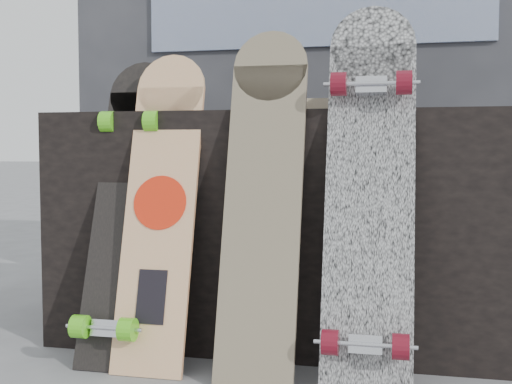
% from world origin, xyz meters
% --- Properties ---
extents(vendor_table, '(1.60, 0.60, 0.80)m').
position_xyz_m(vendor_table, '(0.00, 0.50, 0.40)').
color(vendor_table, black).
rests_on(vendor_table, ground).
extents(booth, '(2.40, 0.22, 2.20)m').
position_xyz_m(booth, '(0.00, 1.35, 1.10)').
color(booth, '#313136').
rests_on(booth, ground).
extents(merch_box_purple, '(0.18, 0.12, 0.10)m').
position_xyz_m(merch_box_purple, '(-0.52, 0.63, 0.85)').
color(merch_box_purple, '#4B3368').
rests_on(merch_box_purple, vendor_table).
extents(merch_box_small, '(0.14, 0.14, 0.12)m').
position_xyz_m(merch_box_small, '(0.25, 0.46, 0.86)').
color(merch_box_small, '#4B3368').
rests_on(merch_box_small, vendor_table).
extents(merch_box_flat, '(0.22, 0.10, 0.06)m').
position_xyz_m(merch_box_flat, '(0.14, 0.61, 0.83)').
color(merch_box_flat, '#D1B78C').
rests_on(merch_box_flat, vendor_table).
extents(longboard_geisha, '(0.23, 0.29, 0.99)m').
position_xyz_m(longboard_geisha, '(-0.35, 0.15, 0.52)').
color(longboard_geisha, beige).
rests_on(longboard_geisha, ground).
extents(longboard_celtic, '(0.23, 0.31, 1.05)m').
position_xyz_m(longboard_celtic, '(-0.01, 0.12, 0.56)').
color(longboard_celtic, '#C7B288').
rests_on(longboard_celtic, ground).
extents(longboard_cascadia, '(0.26, 0.37, 1.12)m').
position_xyz_m(longboard_cascadia, '(0.30, 0.13, 0.58)').
color(longboard_cascadia, silver).
rests_on(longboard_cascadia, ground).
extents(skateboard_dark, '(0.22, 0.40, 0.98)m').
position_xyz_m(skateboard_dark, '(-0.47, 0.17, 0.50)').
color(skateboard_dark, black).
rests_on(skateboard_dark, ground).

